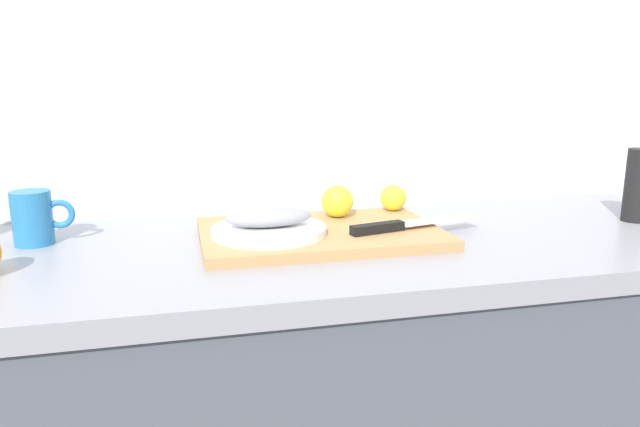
{
  "coord_description": "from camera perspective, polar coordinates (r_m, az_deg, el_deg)",
  "views": [
    {
      "loc": [
        -0.15,
        -1.06,
        1.2
      ],
      "look_at": [
        0.11,
        0.02,
        0.95
      ],
      "focal_mm": 33.13,
      "sensor_mm": 36.0,
      "label": 1
    }
  ],
  "objects": [
    {
      "name": "lemon_0",
      "position": [
        1.31,
        7.07,
        1.51
      ],
      "size": [
        0.06,
        0.06,
        0.06
      ],
      "primitive_type": "sphere",
      "color": "yellow",
      "rests_on": "cutting_board"
    },
    {
      "name": "white_plate",
      "position": [
        1.11,
        -4.97,
        -1.61
      ],
      "size": [
        0.22,
        0.22,
        0.01
      ],
      "primitive_type": "cylinder",
      "color": "white",
      "rests_on": "cutting_board"
    },
    {
      "name": "fish_fillet",
      "position": [
        1.1,
        -5.0,
        -0.33
      ],
      "size": [
        0.16,
        0.07,
        0.04
      ],
      "primitive_type": "ellipsoid",
      "color": "gray",
      "rests_on": "white_plate"
    },
    {
      "name": "coffee_mug_1",
      "position": [
        1.23,
        -25.88,
        -0.36
      ],
      "size": [
        0.11,
        0.07,
        0.1
      ],
      "color": "#2672B2",
      "rests_on": "kitchen_counter"
    },
    {
      "name": "lemon_1",
      "position": [
        1.24,
        1.69,
        1.18
      ],
      "size": [
        0.07,
        0.07,
        0.07
      ],
      "primitive_type": "sphere",
      "color": "yellow",
      "rests_on": "cutting_board"
    },
    {
      "name": "chef_knife",
      "position": [
        1.15,
        7.8,
        -1.12
      ],
      "size": [
        0.29,
        0.09,
        0.02
      ],
      "rotation": [
        0.0,
        0.0,
        0.23
      ],
      "color": "silver",
      "rests_on": "cutting_board"
    },
    {
      "name": "pepper_mill",
      "position": [
        1.45,
        28.35,
        2.4
      ],
      "size": [
        0.05,
        0.05,
        0.16
      ],
      "primitive_type": "cylinder",
      "color": "black",
      "rests_on": "kitchen_counter"
    },
    {
      "name": "cutting_board",
      "position": [
        1.15,
        0.0,
        -1.94
      ],
      "size": [
        0.46,
        0.31,
        0.02
      ],
      "primitive_type": "cube",
      "color": "tan",
      "rests_on": "kitchen_counter"
    },
    {
      "name": "back_wall",
      "position": [
        1.39,
        -7.74,
        14.6
      ],
      "size": [
        3.2,
        0.05,
        2.5
      ],
      "primitive_type": "cube",
      "color": "silver",
      "rests_on": "ground_plane"
    }
  ]
}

